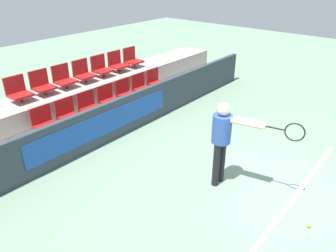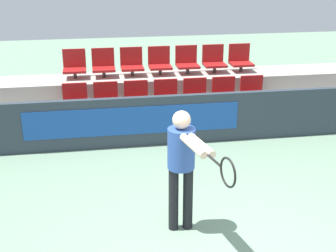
% 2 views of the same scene
% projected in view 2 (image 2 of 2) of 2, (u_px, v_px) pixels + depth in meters
% --- Properties ---
extents(barrier_wall, '(10.35, 0.14, 0.96)m').
position_uv_depth(barrier_wall, '(171.00, 120.00, 8.76)').
color(barrier_wall, '#2D3842').
rests_on(barrier_wall, ground).
extents(bleacher_tier_front, '(9.95, 0.93, 0.48)m').
position_uv_depth(bleacher_tier_front, '(168.00, 122.00, 9.35)').
color(bleacher_tier_front, '#ADA89E').
rests_on(bleacher_tier_front, ground).
extents(bleacher_tier_middle, '(9.95, 0.93, 0.96)m').
position_uv_depth(bleacher_tier_middle, '(161.00, 97.00, 10.12)').
color(bleacher_tier_middle, '#ADA89E').
rests_on(bleacher_tier_middle, ground).
extents(stadium_chair_0, '(0.47, 0.43, 0.58)m').
position_uv_depth(stadium_chair_0, '(75.00, 101.00, 9.02)').
color(stadium_chair_0, '#333333').
rests_on(stadium_chair_0, bleacher_tier_front).
extents(stadium_chair_1, '(0.47, 0.43, 0.58)m').
position_uv_depth(stadium_chair_1, '(106.00, 99.00, 9.11)').
color(stadium_chair_1, '#333333').
rests_on(stadium_chair_1, bleacher_tier_front).
extents(stadium_chair_2, '(0.47, 0.43, 0.58)m').
position_uv_depth(stadium_chair_2, '(137.00, 98.00, 9.20)').
color(stadium_chair_2, '#333333').
rests_on(stadium_chair_2, bleacher_tier_front).
extents(stadium_chair_3, '(0.47, 0.43, 0.58)m').
position_uv_depth(stadium_chair_3, '(167.00, 97.00, 9.29)').
color(stadium_chair_3, '#333333').
rests_on(stadium_chair_3, bleacher_tier_front).
extents(stadium_chair_4, '(0.47, 0.43, 0.58)m').
position_uv_depth(stadium_chair_4, '(196.00, 95.00, 9.38)').
color(stadium_chair_4, '#333333').
rests_on(stadium_chair_4, bleacher_tier_front).
extents(stadium_chair_5, '(0.47, 0.43, 0.58)m').
position_uv_depth(stadium_chair_5, '(225.00, 94.00, 9.47)').
color(stadium_chair_5, '#333333').
rests_on(stadium_chair_5, bleacher_tier_front).
extents(stadium_chair_6, '(0.47, 0.43, 0.58)m').
position_uv_depth(stadium_chair_6, '(253.00, 92.00, 9.56)').
color(stadium_chair_6, '#333333').
rests_on(stadium_chair_6, bleacher_tier_front).
extents(stadium_chair_7, '(0.47, 0.43, 0.58)m').
position_uv_depth(stadium_chair_7, '(75.00, 66.00, 9.70)').
color(stadium_chair_7, '#333333').
rests_on(stadium_chair_7, bleacher_tier_middle).
extents(stadium_chair_8, '(0.47, 0.43, 0.58)m').
position_uv_depth(stadium_chair_8, '(103.00, 64.00, 9.79)').
color(stadium_chair_8, '#333333').
rests_on(stadium_chair_8, bleacher_tier_middle).
extents(stadium_chair_9, '(0.47, 0.43, 0.58)m').
position_uv_depth(stadium_chair_9, '(132.00, 63.00, 9.88)').
color(stadium_chair_9, '#333333').
rests_on(stadium_chair_9, bleacher_tier_middle).
extents(stadium_chair_10, '(0.47, 0.43, 0.58)m').
position_uv_depth(stadium_chair_10, '(160.00, 62.00, 9.97)').
color(stadium_chair_10, '#333333').
rests_on(stadium_chair_10, bleacher_tier_middle).
extents(stadium_chair_11, '(0.47, 0.43, 0.58)m').
position_uv_depth(stadium_chair_11, '(187.00, 61.00, 10.06)').
color(stadium_chair_11, '#333333').
rests_on(stadium_chair_11, bleacher_tier_middle).
extents(stadium_chair_12, '(0.47, 0.43, 0.58)m').
position_uv_depth(stadium_chair_12, '(214.00, 60.00, 10.15)').
color(stadium_chair_12, '#333333').
rests_on(stadium_chair_12, bleacher_tier_middle).
extents(stadium_chair_13, '(0.47, 0.43, 0.58)m').
position_uv_depth(stadium_chair_13, '(240.00, 59.00, 10.24)').
color(stadium_chair_13, '#333333').
rests_on(stadium_chair_13, bleacher_tier_middle).
extents(tennis_player, '(0.47, 1.50, 1.65)m').
position_uv_depth(tennis_player, '(183.00, 159.00, 5.82)').
color(tennis_player, black).
rests_on(tennis_player, ground).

